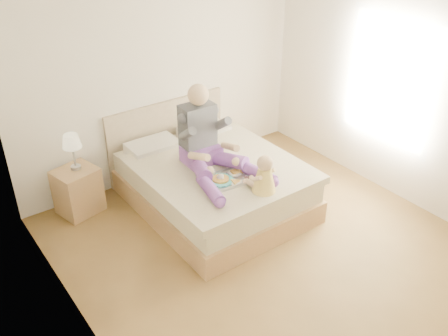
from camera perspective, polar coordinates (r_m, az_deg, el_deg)
room at (r=4.75m, az=6.45°, el=5.68°), size 4.02×4.22×2.71m
bed at (r=6.01m, az=-1.61°, el=-1.39°), size 1.70×2.18×1.00m
nightstand at (r=6.12m, az=-16.36°, el=-2.52°), size 0.54×0.50×0.56m
lamp at (r=5.85m, az=-17.01°, el=2.73°), size 0.21×0.21×0.43m
adult at (r=5.57m, az=-1.89°, el=2.72°), size 0.82×1.16×0.97m
tray at (r=5.44m, az=0.49°, el=-1.06°), size 0.51×0.42×0.13m
baby at (r=5.20m, az=4.55°, el=-0.98°), size 0.27×0.38×0.42m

